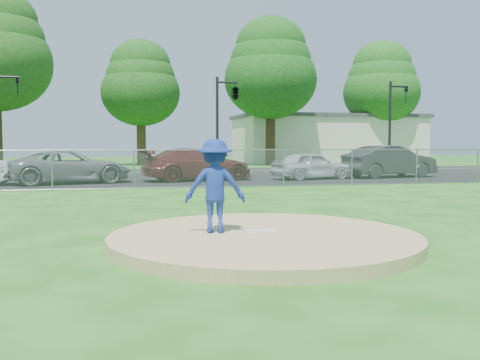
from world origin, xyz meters
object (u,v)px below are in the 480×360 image
at_px(traffic_signal_right, 393,118).
at_px(commercial_building, 326,139).
at_px(tree_center, 141,83).
at_px(traffic_signal_left, 2,113).
at_px(tree_right, 271,68).
at_px(tree_far_right, 381,83).
at_px(pitcher, 215,186).
at_px(parked_car_darkred, 197,164).
at_px(traffic_cone, 22,177).
at_px(parked_car_pearl, 311,165).
at_px(parked_car_gray, 71,167).
at_px(parked_car_charcoal, 389,161).
at_px(traffic_signal_center, 234,94).

bearing_deg(traffic_signal_right, commercial_building, 83.71).
distance_m(tree_center, traffic_signal_left, 14.63).
bearing_deg(tree_right, tree_far_right, 15.26).
height_order(pitcher, parked_car_darkred, pitcher).
bearing_deg(traffic_cone, commercial_building, 45.01).
height_order(traffic_signal_left, parked_car_pearl, traffic_signal_left).
distance_m(commercial_building, parked_car_gray, 30.63).
distance_m(tree_far_right, parked_car_gray, 32.11).
relative_size(tree_center, traffic_signal_left, 1.76).
distance_m(traffic_signal_left, parked_car_darkred, 11.75).
height_order(commercial_building, parked_car_charcoal, commercial_building).
bearing_deg(traffic_signal_left, commercial_building, 32.87).
xyz_separation_m(commercial_building, parked_car_charcoal, (-5.02, -21.74, -1.34)).
height_order(tree_center, tree_far_right, tree_far_right).
relative_size(traffic_signal_right, traffic_cone, 9.00).
relative_size(traffic_signal_center, traffic_cone, 9.00).
xyz_separation_m(tree_center, traffic_signal_center, (4.97, -12.00, -1.86)).
xyz_separation_m(tree_far_right, pitcher, (-20.82, -34.68, -6.04)).
bearing_deg(pitcher, traffic_signal_center, -92.47).
bearing_deg(pitcher, parked_car_darkred, -86.62).
bearing_deg(tree_center, parked_car_gray, -101.13).
bearing_deg(traffic_signal_left, tree_right, 29.38).
relative_size(commercial_building, parked_car_charcoal, 3.34).
height_order(tree_right, traffic_signal_right, tree_right).
distance_m(traffic_signal_center, parked_car_pearl, 7.85).
xyz_separation_m(parked_car_gray, parked_car_darkred, (5.65, 0.57, 0.04)).
height_order(traffic_signal_center, parked_car_charcoal, traffic_signal_center).
distance_m(pitcher, traffic_cone, 16.14).
height_order(traffic_signal_right, pitcher, traffic_signal_right).
relative_size(traffic_cone, parked_car_pearl, 0.16).
relative_size(tree_far_right, traffic_signal_center, 1.92).
bearing_deg(parked_car_pearl, traffic_cone, 80.39).
xyz_separation_m(commercial_building, pitcher, (-16.82, -37.68, -1.14)).
xyz_separation_m(traffic_signal_left, traffic_cone, (2.12, -6.65, -3.04)).
xyz_separation_m(tree_center, tree_right, (10.00, -2.00, 1.18)).
distance_m(tree_right, traffic_cone, 23.99).
height_order(traffic_signal_right, parked_car_pearl, traffic_signal_right).
xyz_separation_m(tree_right, parked_car_charcoal, (1.98, -15.74, -6.83)).
bearing_deg(commercial_building, traffic_signal_right, -96.29).
height_order(traffic_signal_center, pitcher, traffic_signal_center).
bearing_deg(traffic_signal_center, tree_far_right, 39.04).
relative_size(pitcher, parked_car_gray, 0.32).
bearing_deg(commercial_building, pitcher, -114.05).
xyz_separation_m(parked_car_darkred, parked_car_pearl, (5.56, -0.28, -0.08)).
xyz_separation_m(parked_car_darkred, parked_car_charcoal, (9.98, 0.27, 0.05)).
xyz_separation_m(parked_car_pearl, parked_car_charcoal, (4.43, 0.55, 0.14)).
xyz_separation_m(commercial_building, tree_right, (-7.00, -6.00, 5.49)).
height_order(traffic_signal_center, traffic_signal_right, same).
distance_m(traffic_signal_right, traffic_cone, 22.12).
xyz_separation_m(tree_far_right, traffic_signal_center, (-16.03, -13.00, -2.45)).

